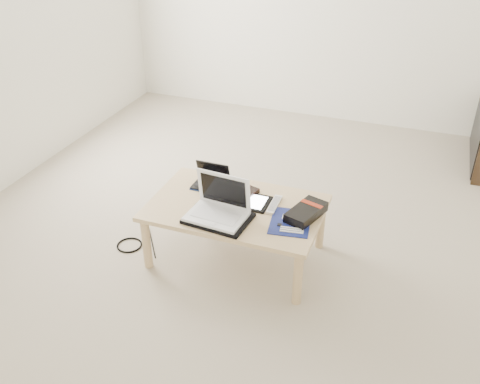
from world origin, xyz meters
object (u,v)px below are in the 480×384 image
(white_laptop, at_px, (219,207))
(netbook, at_px, (211,181))
(gpu_box, at_px, (306,212))
(coffee_table, at_px, (236,212))

(white_laptop, bearing_deg, netbook, 119.62)
(gpu_box, bearing_deg, white_laptop, -159.20)
(netbook, xyz_separation_m, white_laptop, (0.19, -0.34, 0.04))
(white_laptop, relative_size, gpu_box, 1.15)
(coffee_table, xyz_separation_m, white_laptop, (-0.05, -0.16, 0.12))
(coffee_table, height_order, gpu_box, gpu_box)
(gpu_box, bearing_deg, netbook, 167.82)
(netbook, xyz_separation_m, gpu_box, (0.69, -0.15, -0.00))
(white_laptop, bearing_deg, coffee_table, 72.15)
(coffee_table, xyz_separation_m, netbook, (-0.24, 0.18, 0.08))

